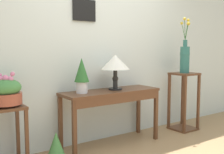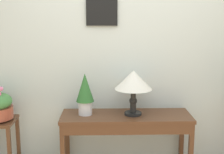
# 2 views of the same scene
# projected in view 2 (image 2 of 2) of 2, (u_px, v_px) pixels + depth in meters

# --- Properties ---
(back_wall_with_art) EXTENTS (9.00, 0.13, 2.80)m
(back_wall_with_art) POSITION_uv_depth(u_px,v_px,m) (122.00, 46.00, 3.35)
(back_wall_with_art) COLOR silver
(back_wall_with_art) RESTS_ON ground
(console_table) EXTENTS (1.33, 0.44, 0.73)m
(console_table) POSITION_uv_depth(u_px,v_px,m) (126.00, 124.00, 3.17)
(console_table) COLOR #56331E
(console_table) RESTS_ON ground
(table_lamp) EXTENTS (0.38, 0.38, 0.46)m
(table_lamp) POSITION_uv_depth(u_px,v_px,m) (133.00, 82.00, 3.11)
(table_lamp) COLOR black
(table_lamp) RESTS_ON console_table
(potted_plant_on_console) EXTENTS (0.18, 0.18, 0.43)m
(potted_plant_on_console) POSITION_uv_depth(u_px,v_px,m) (85.00, 92.00, 3.14)
(potted_plant_on_console) COLOR silver
(potted_plant_on_console) RESTS_ON console_table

